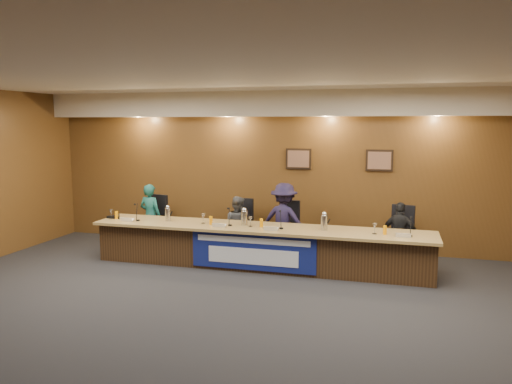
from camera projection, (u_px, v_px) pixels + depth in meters
floor at (212, 316)px, 6.71m from camera, size 10.00×10.00×0.00m
ceiling at (209, 73)px, 6.27m from camera, size 10.00×8.00×0.04m
wall_back at (280, 170)px, 10.31m from camera, size 10.00×0.04×3.20m
soffit at (277, 104)px, 9.88m from camera, size 10.00×0.50×0.50m
dais_body at (259, 248)px, 8.95m from camera, size 6.00×0.80×0.70m
dais_top at (258, 228)px, 8.85m from camera, size 6.10×0.95×0.05m
banner at (253, 252)px, 8.55m from camera, size 2.20×0.02×0.65m
banner_text_upper at (253, 241)px, 8.51m from camera, size 2.00×0.01×0.10m
banner_text_lower at (253, 257)px, 8.55m from camera, size 1.60×0.01×0.28m
wall_photo_left at (299, 159)px, 10.14m from camera, size 0.52×0.04×0.42m
wall_photo_right at (379, 160)px, 9.71m from camera, size 0.52×0.04×0.42m
panelist_a at (150, 216)px, 10.29m from camera, size 0.53×0.39×1.33m
panelist_b at (237, 225)px, 9.80m from camera, size 0.65×0.55×1.16m
panelist_c at (284, 221)px, 9.53m from camera, size 1.02×0.70×1.44m
panelist_d at (400, 234)px, 8.98m from camera, size 0.73×0.44×1.17m
office_chair_a at (153, 224)px, 10.42m from camera, size 0.58×0.58×0.08m
office_chair_b at (239, 229)px, 9.91m from camera, size 0.55×0.55×0.08m
office_chair_c at (285, 232)px, 9.66m from camera, size 0.56×0.56×0.08m
office_chair_d at (400, 239)px, 9.09m from camera, size 0.57×0.57×0.08m
nameplate_a at (126, 219)px, 9.29m from camera, size 0.24×0.08×0.10m
microphone_a at (138, 220)px, 9.36m from camera, size 0.07×0.07×0.02m
juice_glass_a at (117, 215)px, 9.53m from camera, size 0.06×0.06×0.15m
water_glass_a at (111, 214)px, 9.55m from camera, size 0.08×0.08×0.18m
nameplate_b at (218, 225)px, 8.78m from camera, size 0.24×0.08×0.10m
microphone_b at (230, 225)px, 8.92m from camera, size 0.07×0.07×0.02m
juice_glass_b at (211, 220)px, 9.02m from camera, size 0.06×0.06×0.15m
water_glass_b at (203, 219)px, 9.10m from camera, size 0.08×0.08×0.18m
nameplate_c at (270, 228)px, 8.50m from camera, size 0.24×0.08×0.10m
microphone_c at (281, 228)px, 8.65m from camera, size 0.07×0.07×0.02m
juice_glass_c at (261, 223)px, 8.80m from camera, size 0.06×0.06×0.15m
water_glass_c at (250, 222)px, 8.82m from camera, size 0.08×0.08×0.18m
nameplate_d at (403, 235)px, 7.98m from camera, size 0.24×0.08×0.10m
microphone_d at (410, 236)px, 8.08m from camera, size 0.07×0.07×0.02m
juice_glass_d at (385, 230)px, 8.20m from camera, size 0.06×0.06×0.15m
water_glass_d at (375, 229)px, 8.24m from camera, size 0.08×0.08×0.18m
carafe_left at (168, 215)px, 9.32m from camera, size 0.11×0.11×0.25m
carafe_mid at (244, 218)px, 8.94m from camera, size 0.12×0.12×0.26m
carafe_right at (324, 223)px, 8.53m from camera, size 0.12×0.12×0.26m
speakerphone at (115, 217)px, 9.63m from camera, size 0.32×0.32×0.05m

